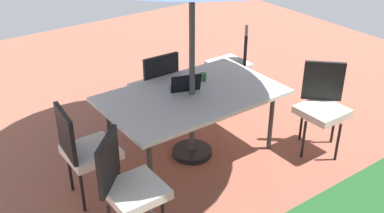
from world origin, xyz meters
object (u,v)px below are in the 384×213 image
object	(u,v)px
chair_south	(156,86)
chair_northeast	(128,184)
chair_east	(84,148)
chair_southwest	(233,61)
chair_northwest	(322,104)
dining_table	(192,98)
laptop	(184,87)
cup	(203,77)

from	to	relation	value
chair_south	chair_northeast	world-z (taller)	same
chair_east	chair_northeast	distance (m)	0.71
chair_southwest	chair_northwest	size ratio (longest dim) A/B	1.00
dining_table	chair_northwest	world-z (taller)	chair_northwest
chair_northeast	laptop	size ratio (longest dim) A/B	2.56
chair_northwest	cup	distance (m)	1.33
dining_table	chair_northeast	world-z (taller)	chair_northeast
chair_northwest	cup	size ratio (longest dim) A/B	11.42
chair_south	chair_northwest	size ratio (longest dim) A/B	1.00
chair_east	dining_table	bearing A→B (deg)	-84.61
dining_table	laptop	xyz separation A→B (m)	(0.02, -0.11, 0.10)
chair_south	cup	world-z (taller)	chair_south
dining_table	chair_southwest	distance (m)	1.48
chair_southwest	chair_northwest	bearing A→B (deg)	42.73
chair_northeast	cup	xyz separation A→B (m)	(-1.46, -0.90, 0.24)
laptop	chair_northeast	bearing A→B (deg)	54.52
chair_northeast	laptop	xyz separation A→B (m)	(-1.14, -0.82, 0.25)
chair_south	chair_northwest	distance (m)	1.90
chair_northwest	laptop	world-z (taller)	chair_northwest
laptop	chair_northwest	bearing A→B (deg)	166.42
dining_table	chair_east	size ratio (longest dim) A/B	1.89
chair_east	chair_south	bearing A→B (deg)	-53.84
chair_south	cup	xyz separation A→B (m)	(-0.28, 0.55, 0.24)
dining_table	cup	xyz separation A→B (m)	(-0.29, -0.19, 0.09)
chair_south	chair_east	size ratio (longest dim) A/B	1.00
dining_table	chair_south	distance (m)	0.75
cup	chair_northeast	bearing A→B (deg)	31.85
dining_table	chair_south	world-z (taller)	chair_south
chair_east	chair_northeast	bearing A→B (deg)	-169.64
dining_table	cup	size ratio (longest dim) A/B	21.59
dining_table	cup	bearing A→B (deg)	-146.41
dining_table	cup	distance (m)	0.36
dining_table	chair_southwest	world-z (taller)	chair_southwest
chair_south	chair_northeast	bearing A→B (deg)	52.96
dining_table	laptop	world-z (taller)	laptop
chair_southwest	cup	size ratio (longest dim) A/B	11.42
chair_northeast	cup	size ratio (longest dim) A/B	11.42
dining_table	laptop	distance (m)	0.15
chair_northwest	laptop	xyz separation A→B (m)	(1.27, -0.81, 0.25)
chair_northwest	dining_table	bearing A→B (deg)	-165.49
chair_northeast	laptop	distance (m)	1.43
chair_southwest	cup	xyz separation A→B (m)	(0.95, 0.60, 0.24)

